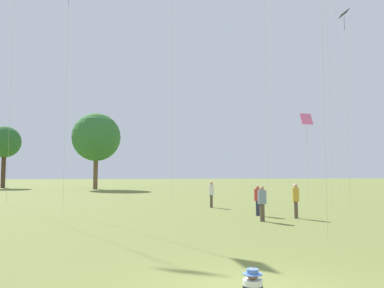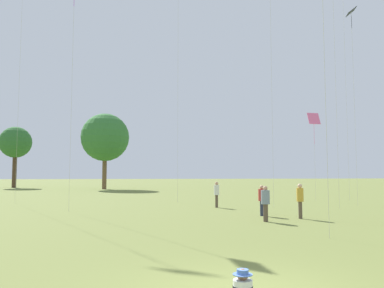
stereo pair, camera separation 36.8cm
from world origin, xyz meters
name	(u,v)px [view 1 (the left image)]	position (x,y,z in m)	size (l,w,h in m)	color
seated_toddler	(252,288)	(-0.06, -0.15, 0.23)	(0.45, 0.55, 0.56)	#282D47
person_standing_0	(262,200)	(4.02, 10.09, 0.96)	(0.49, 0.49, 1.63)	brown
person_standing_4	(296,197)	(6.09, 10.93, 1.02)	(0.44, 0.44, 1.70)	brown
person_standing_5	(258,198)	(4.63, 12.37, 0.94)	(0.51, 0.51, 1.59)	#282D42
person_standing_6	(211,192)	(3.30, 17.39, 1.00)	(0.39, 0.39, 1.67)	brown
kite_1	(344,25)	(13.10, 17.19, 12.82)	(0.81, 0.90, 13.92)	#1E2328
kite_3	(306,121)	(12.43, 21.91, 6.53)	(1.05, 0.47, 7.17)	pink
distant_tree_0	(4,142)	(-20.88, 55.98, 7.08)	(4.93, 4.93, 9.63)	#473323
distant_tree_1	(96,137)	(-6.34, 47.99, 7.36)	(6.82, 6.82, 10.80)	brown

